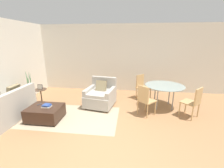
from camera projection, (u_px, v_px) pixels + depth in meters
ground_plane at (102, 147)px, 3.09m from camera, size 20.00×20.00×0.00m
wall_back at (118, 59)px, 6.26m from camera, size 12.00×0.06×2.75m
wall_left at (3, 66)px, 4.52m from camera, size 0.06×12.00×2.75m
area_rug at (72, 117)px, 4.30m from camera, size 2.61×1.54×0.01m
couch at (4, 111)px, 3.97m from camera, size 0.83×1.75×0.91m
armchair at (101, 96)px, 4.96m from camera, size 1.01×1.08×0.91m
ottoman at (45, 113)px, 4.09m from camera, size 0.87×0.70×0.38m
book_stack at (47, 106)px, 4.02m from camera, size 0.23×0.20×0.07m
tv_remote_primary at (39, 104)px, 4.19m from camera, size 0.10×0.14×0.01m
potted_plant at (31, 95)px, 5.23m from camera, size 0.32×0.32×1.19m
side_table at (41, 94)px, 5.07m from camera, size 0.40×0.40×0.53m
picture_frame at (40, 87)px, 5.01m from camera, size 0.17×0.07×0.16m
dining_table at (164, 87)px, 4.77m from camera, size 1.22×1.22×0.74m
dining_chair_near_left at (145, 99)px, 4.26m from camera, size 0.59×0.59×0.90m
dining_chair_near_right at (194, 101)px, 4.11m from camera, size 0.59×0.59×0.90m
dining_chair_far_left at (142, 85)px, 5.51m from camera, size 0.59×0.59×0.90m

